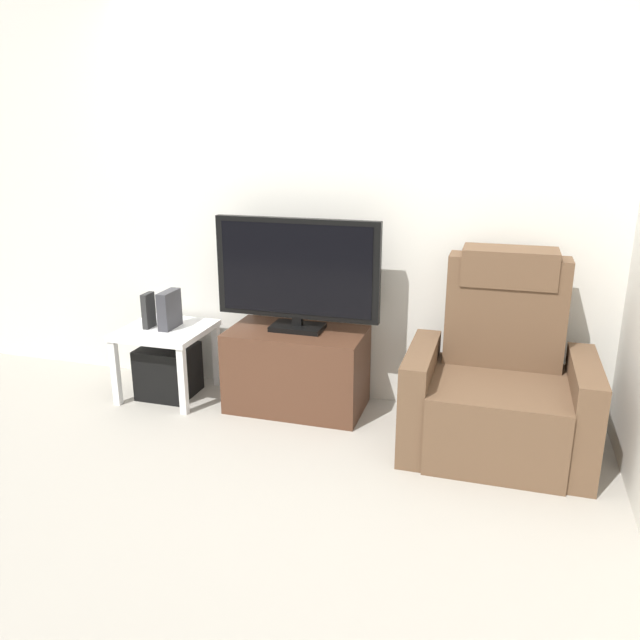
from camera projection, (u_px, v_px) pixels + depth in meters
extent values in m
plane|color=#9E998E|center=(248.00, 472.00, 3.24)|extent=(6.40, 6.40, 0.00)
cube|color=silver|center=(312.00, 196.00, 3.89)|extent=(6.40, 0.06, 2.60)
cube|color=#4C2D1E|center=(297.00, 369.00, 3.93)|extent=(0.84, 0.47, 0.51)
cube|color=black|center=(285.00, 367.00, 3.69)|extent=(0.77, 0.02, 0.02)
cube|color=black|center=(287.00, 358.00, 3.73)|extent=(0.34, 0.11, 0.04)
cube|color=black|center=(298.00, 327.00, 3.87)|extent=(0.32, 0.20, 0.03)
cube|color=black|center=(297.00, 321.00, 3.86)|extent=(0.06, 0.04, 0.05)
cube|color=black|center=(297.00, 269.00, 3.76)|extent=(1.02, 0.05, 0.61)
cube|color=black|center=(295.00, 270.00, 3.74)|extent=(0.94, 0.01, 0.55)
cube|color=brown|center=(496.00, 417.00, 3.39)|extent=(0.70, 0.72, 0.42)
cube|color=brown|center=(505.00, 311.00, 3.48)|extent=(0.64, 0.20, 0.62)
cube|color=brown|center=(509.00, 266.00, 3.43)|extent=(0.50, 0.26, 0.20)
cube|color=brown|center=(419.00, 396.00, 3.48)|extent=(0.14, 0.68, 0.56)
cube|color=brown|center=(581.00, 415.00, 3.25)|extent=(0.14, 0.68, 0.56)
cube|color=white|center=(165.00, 330.00, 4.06)|extent=(0.54, 0.54, 0.04)
cube|color=white|center=(116.00, 373.00, 3.98)|extent=(0.04, 0.04, 0.43)
cube|color=white|center=(183.00, 381.00, 3.85)|extent=(0.04, 0.04, 0.43)
cube|color=white|center=(155.00, 349.00, 4.41)|extent=(0.04, 0.04, 0.43)
cube|color=white|center=(217.00, 355.00, 4.28)|extent=(0.04, 0.04, 0.43)
cube|color=black|center=(168.00, 371.00, 4.14)|extent=(0.34, 0.34, 0.34)
cube|color=#262626|center=(148.00, 310.00, 4.03)|extent=(0.04, 0.11, 0.23)
cube|color=#333338|center=(169.00, 310.00, 4.02)|extent=(0.07, 0.20, 0.24)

